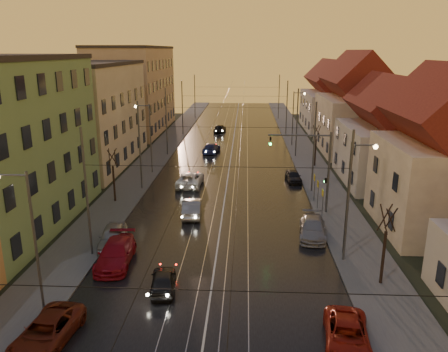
% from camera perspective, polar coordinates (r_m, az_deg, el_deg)
% --- Properties ---
extents(ground, '(160.00, 160.00, 0.00)m').
position_cam_1_polar(ground, '(22.73, -2.70, -20.98)').
color(ground, black).
rests_on(ground, ground).
extents(road, '(16.00, 120.00, 0.04)m').
position_cam_1_polar(road, '(59.66, 0.96, 2.85)').
color(road, black).
rests_on(road, ground).
extents(sidewalk_left, '(4.00, 120.00, 0.15)m').
position_cam_1_polar(sidewalk_left, '(60.79, -8.52, 2.98)').
color(sidewalk_left, '#4C4C4C').
rests_on(sidewalk_left, ground).
extents(sidewalk_right, '(4.00, 120.00, 0.15)m').
position_cam_1_polar(sidewalk_right, '(60.16, 10.53, 2.74)').
color(sidewalk_right, '#4C4C4C').
rests_on(sidewalk_right, ground).
extents(tram_rail_0, '(0.06, 120.00, 0.03)m').
position_cam_1_polar(tram_rail_0, '(59.76, -1.16, 2.91)').
color(tram_rail_0, gray).
rests_on(tram_rail_0, road).
extents(tram_rail_1, '(0.06, 120.00, 0.03)m').
position_cam_1_polar(tram_rail_1, '(59.68, 0.22, 2.89)').
color(tram_rail_1, gray).
rests_on(tram_rail_1, road).
extents(tram_rail_2, '(0.06, 120.00, 0.03)m').
position_cam_1_polar(tram_rail_2, '(59.63, 1.70, 2.87)').
color(tram_rail_2, gray).
rests_on(tram_rail_2, road).
extents(tram_rail_3, '(0.06, 120.00, 0.03)m').
position_cam_1_polar(tram_rail_3, '(59.62, 3.07, 2.85)').
color(tram_rail_3, gray).
rests_on(tram_rail_3, road).
extents(apartment_left_2, '(10.00, 20.00, 12.00)m').
position_cam_1_polar(apartment_left_2, '(56.07, -17.57, 7.47)').
color(apartment_left_2, '#B2A789').
rests_on(apartment_left_2, ground).
extents(apartment_left_3, '(10.00, 24.00, 14.00)m').
position_cam_1_polar(apartment_left_3, '(78.76, -11.63, 10.91)').
color(apartment_left_3, tan).
rests_on(apartment_left_3, ground).
extents(house_right_1, '(8.67, 10.20, 10.80)m').
position_cam_1_polar(house_right_1, '(37.25, 26.69, 1.57)').
color(house_right_1, '#B7A58D').
rests_on(house_right_1, ground).
extents(house_right_2, '(9.18, 12.24, 9.20)m').
position_cam_1_polar(house_right_2, '(49.29, 20.71, 4.48)').
color(house_right_2, beige).
rests_on(house_right_2, ground).
extents(house_right_3, '(9.18, 14.28, 11.50)m').
position_cam_1_polar(house_right_3, '(63.37, 16.80, 8.27)').
color(house_right_3, '#B7A58D').
rests_on(house_right_3, ground).
extents(house_right_4, '(9.18, 16.32, 10.00)m').
position_cam_1_polar(house_right_4, '(80.93, 13.79, 9.52)').
color(house_right_4, beige).
rests_on(house_right_4, ground).
extents(catenary_pole_l_1, '(0.16, 0.16, 9.00)m').
position_cam_1_polar(catenary_pole_l_1, '(30.43, -17.50, -2.26)').
color(catenary_pole_l_1, '#595B60').
rests_on(catenary_pole_l_1, ground).
extents(catenary_pole_r_1, '(0.16, 0.16, 9.00)m').
position_cam_1_polar(catenary_pole_r_1, '(29.33, 15.92, -2.81)').
color(catenary_pole_r_1, '#595B60').
rests_on(catenary_pole_r_1, ground).
extents(catenary_pole_l_2, '(0.16, 0.16, 9.00)m').
position_cam_1_polar(catenary_pole_l_2, '(44.29, -10.95, 3.83)').
color(catenary_pole_l_2, '#595B60').
rests_on(catenary_pole_l_2, ground).
extents(catenary_pole_r_2, '(0.16, 0.16, 9.00)m').
position_cam_1_polar(catenary_pole_r_2, '(43.55, 11.66, 3.58)').
color(catenary_pole_r_2, '#595B60').
rests_on(catenary_pole_r_2, ground).
extents(catenary_pole_l_3, '(0.16, 0.16, 9.00)m').
position_cam_1_polar(catenary_pole_l_3, '(58.72, -7.54, 6.96)').
color(catenary_pole_l_3, '#595B60').
rests_on(catenary_pole_l_3, ground).
extents(catenary_pole_r_3, '(0.16, 0.16, 9.00)m').
position_cam_1_polar(catenary_pole_r_3, '(58.16, 9.50, 6.79)').
color(catenary_pole_r_3, '#595B60').
rests_on(catenary_pole_r_3, ground).
extents(catenary_pole_l_4, '(0.16, 0.16, 9.00)m').
position_cam_1_polar(catenary_pole_l_4, '(73.38, -5.46, 8.83)').
color(catenary_pole_l_4, '#595B60').
rests_on(catenary_pole_l_4, ground).
extents(catenary_pole_r_4, '(0.16, 0.16, 9.00)m').
position_cam_1_polar(catenary_pole_r_4, '(72.93, 8.20, 8.70)').
color(catenary_pole_r_4, '#595B60').
rests_on(catenary_pole_r_4, ground).
extents(catenary_pole_l_5, '(0.16, 0.16, 9.00)m').
position_cam_1_polar(catenary_pole_l_5, '(91.11, -3.84, 10.28)').
color(catenary_pole_l_5, '#595B60').
rests_on(catenary_pole_l_5, ground).
extents(catenary_pole_r_5, '(0.16, 0.16, 9.00)m').
position_cam_1_polar(catenary_pole_r_5, '(90.75, 7.19, 10.17)').
color(catenary_pole_r_5, '#595B60').
rests_on(catenary_pole_r_5, ground).
extents(street_lamp_0, '(1.75, 0.32, 8.00)m').
position_cam_1_polar(street_lamp_0, '(24.50, -24.24, -6.48)').
color(street_lamp_0, '#595B60').
rests_on(street_lamp_0, ground).
extents(street_lamp_1, '(1.75, 0.32, 8.00)m').
position_cam_1_polar(street_lamp_1, '(30.26, 16.50, -1.51)').
color(street_lamp_1, '#595B60').
rests_on(street_lamp_1, ground).
extents(street_lamp_2, '(1.75, 0.32, 8.00)m').
position_cam_1_polar(street_lamp_2, '(50.06, -9.94, 5.73)').
color(street_lamp_2, '#595B60').
rests_on(street_lamp_2, ground).
extents(street_lamp_3, '(1.75, 0.32, 8.00)m').
position_cam_1_polar(street_lamp_3, '(65.04, 9.28, 8.11)').
color(street_lamp_3, '#595B60').
rests_on(street_lamp_3, ground).
extents(traffic_light_mast, '(5.30, 0.32, 7.20)m').
position_cam_1_polar(traffic_light_mast, '(37.66, 12.08, 1.76)').
color(traffic_light_mast, '#595B60').
rests_on(traffic_light_mast, ground).
extents(bare_tree_0, '(1.09, 1.09, 5.11)m').
position_cam_1_polar(bare_tree_0, '(41.46, -14.23, -0.09)').
color(bare_tree_0, black).
rests_on(bare_tree_0, ground).
extents(bare_tree_1, '(1.09, 1.09, 5.11)m').
position_cam_1_polar(bare_tree_1, '(27.79, 20.21, -8.75)').
color(bare_tree_1, black).
rests_on(bare_tree_1, ground).
extents(bare_tree_2, '(1.09, 1.09, 5.11)m').
position_cam_1_polar(bare_tree_2, '(53.90, 11.89, 3.75)').
color(bare_tree_2, black).
rests_on(bare_tree_2, ground).
extents(driving_car_0, '(1.88, 3.72, 1.22)m').
position_cam_1_polar(driving_car_0, '(26.77, -7.95, -13.34)').
color(driving_car_0, black).
rests_on(driving_car_0, ground).
extents(driving_car_1, '(1.88, 4.52, 1.45)m').
position_cam_1_polar(driving_car_1, '(37.59, -4.23, -4.13)').
color(driving_car_1, gray).
rests_on(driving_car_1, ground).
extents(driving_car_2, '(2.61, 5.31, 1.45)m').
position_cam_1_polar(driving_car_2, '(45.77, -4.43, -0.41)').
color(driving_car_2, silver).
rests_on(driving_car_2, ground).
extents(driving_car_3, '(2.48, 4.86, 1.35)m').
position_cam_1_polar(driving_car_3, '(60.52, -1.67, 3.67)').
color(driving_car_3, navy).
rests_on(driving_car_3, ground).
extents(driving_car_4, '(2.19, 4.38, 1.43)m').
position_cam_1_polar(driving_car_4, '(75.68, -0.56, 6.23)').
color(driving_car_4, black).
rests_on(driving_car_4, ground).
extents(parked_left_1, '(2.59, 4.89, 1.31)m').
position_cam_1_polar(parked_left_1, '(23.87, -22.17, -18.35)').
color(parked_left_1, '#5F1C10').
rests_on(parked_left_1, ground).
extents(parked_left_2, '(2.45, 5.30, 1.50)m').
position_cam_1_polar(parked_left_2, '(30.23, -13.95, -9.77)').
color(parked_left_2, maroon).
rests_on(parked_left_2, ground).
extents(parked_left_3, '(2.29, 4.54, 1.48)m').
position_cam_1_polar(parked_left_3, '(32.86, -14.33, -7.65)').
color(parked_left_3, '#9A9B9F').
rests_on(parked_left_3, ground).
extents(parked_right_0, '(2.68, 4.76, 1.26)m').
position_cam_1_polar(parked_right_0, '(22.88, 15.78, -19.42)').
color(parked_right_0, maroon).
rests_on(parked_right_0, ground).
extents(parked_right_1, '(2.51, 4.95, 1.38)m').
position_cam_1_polar(parked_right_1, '(34.09, 11.49, -6.67)').
color(parked_right_1, gray).
rests_on(parked_right_1, ground).
extents(parked_right_2, '(1.77, 3.73, 1.23)m').
position_cam_1_polar(parked_right_2, '(47.69, 9.03, -0.02)').
color(parked_right_2, black).
rests_on(parked_right_2, ground).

